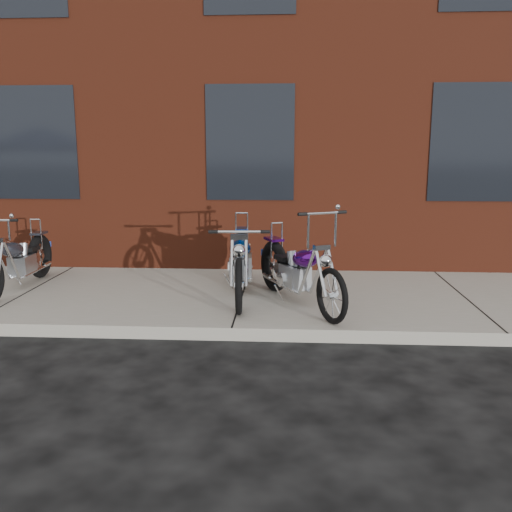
{
  "coord_description": "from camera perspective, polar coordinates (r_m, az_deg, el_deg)",
  "views": [
    {
      "loc": [
        0.61,
        -5.72,
        2.1
      ],
      "look_at": [
        0.22,
        0.8,
        0.81
      ],
      "focal_mm": 38.0,
      "sensor_mm": 36.0,
      "label": 1
    }
  ],
  "objects": [
    {
      "name": "sidewalk",
      "position": [
        7.52,
        -1.4,
        -4.47
      ],
      "size": [
        22.0,
        3.0,
        0.15
      ],
      "primitive_type": "cube",
      "color": "#A49A8E",
      "rests_on": "ground"
    },
    {
      "name": "chopper_blue",
      "position": [
        7.34,
        -1.61,
        -0.8
      ],
      "size": [
        0.59,
        2.4,
        1.04
      ],
      "rotation": [
        0.0,
        0.0,
        -1.51
      ],
      "color": "black",
      "rests_on": "sidewalk"
    },
    {
      "name": "chopper_third",
      "position": [
        8.37,
        -23.62,
        -0.61
      ],
      "size": [
        0.51,
        2.11,
        1.07
      ],
      "rotation": [
        0.0,
        0.0,
        -1.55
      ],
      "color": "black",
      "rests_on": "sidewalk"
    },
    {
      "name": "building_brick",
      "position": [
        13.86,
        0.87,
        19.04
      ],
      "size": [
        22.0,
        10.0,
        8.0
      ],
      "primitive_type": "cube",
      "color": "#5C2111",
      "rests_on": "ground"
    },
    {
      "name": "chopper_purple",
      "position": [
        6.89,
        4.44,
        -1.84
      ],
      "size": [
        1.08,
        2.06,
        1.26
      ],
      "rotation": [
        0.0,
        0.0,
        -1.11
      ],
      "color": "black",
      "rests_on": "sidewalk"
    },
    {
      "name": "ground",
      "position": [
        6.12,
        -2.57,
        -8.93
      ],
      "size": [
        120.0,
        120.0,
        0.0
      ],
      "primitive_type": "plane",
      "color": "black",
      "rests_on": "ground"
    }
  ]
}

